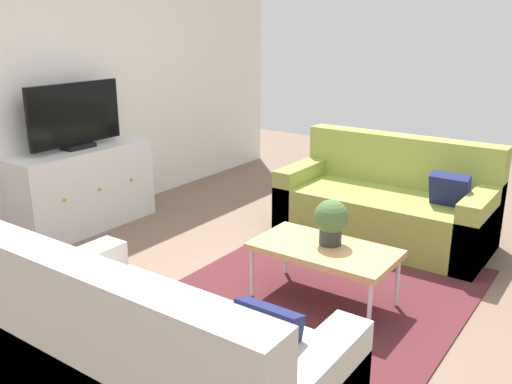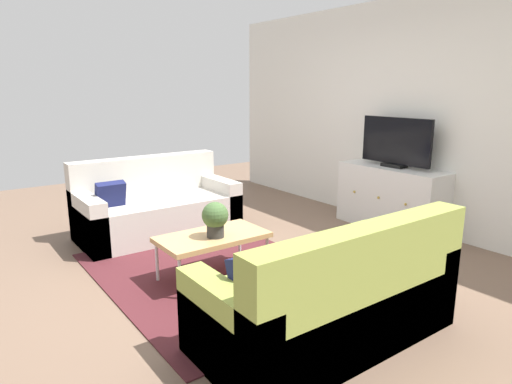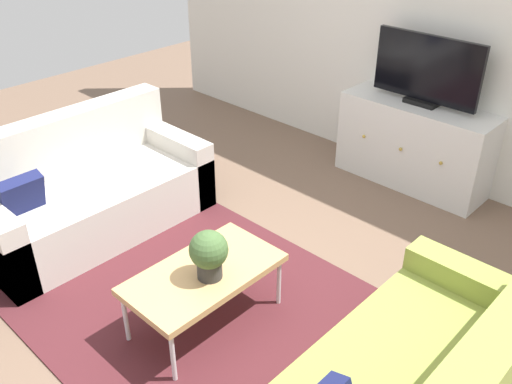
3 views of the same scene
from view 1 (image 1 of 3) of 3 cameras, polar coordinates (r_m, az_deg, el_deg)
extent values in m
plane|color=brown|center=(3.94, 3.70, -10.71)|extent=(10.00, 10.00, 0.00)
cube|color=silver|center=(5.29, -20.67, 10.84)|extent=(6.40, 0.12, 2.70)
cube|color=#4C1E23|center=(3.87, 5.63, -11.20)|extent=(2.50, 1.90, 0.01)
cube|color=beige|center=(2.86, -9.45, -17.70)|extent=(0.86, 1.76, 0.43)
cube|color=beige|center=(2.56, -15.08, -16.76)|extent=(0.20, 1.76, 0.88)
cube|color=beige|center=(3.35, -19.44, -11.41)|extent=(0.86, 0.18, 0.58)
cube|color=#191E4C|center=(2.41, 0.82, -15.18)|extent=(0.18, 0.30, 0.32)
cube|color=olive|center=(4.92, 13.03, -2.48)|extent=(0.86, 1.76, 0.43)
cube|color=olive|center=(5.15, 14.61, 0.88)|extent=(0.20, 1.76, 0.88)
cube|color=olive|center=(5.23, 5.07, -0.09)|extent=(0.86, 0.18, 0.58)
cube|color=olive|center=(4.69, 22.06, -3.42)|extent=(0.86, 0.18, 0.58)
cube|color=#191E4C|center=(4.61, 19.40, 0.03)|extent=(0.19, 0.30, 0.32)
cube|color=tan|center=(3.72, 7.07, -5.96)|extent=(0.52, 0.95, 0.04)
cylinder|color=silver|center=(3.46, 11.65, -11.81)|extent=(0.03, 0.03, 0.36)
cylinder|color=silver|center=(3.83, 14.38, -9.03)|extent=(0.03, 0.03, 0.36)
cylinder|color=silver|center=(3.84, -0.44, -8.37)|extent=(0.03, 0.03, 0.36)
cylinder|color=silver|center=(4.18, 3.12, -6.21)|extent=(0.03, 0.03, 0.36)
cylinder|color=#2D2D2D|center=(3.74, 7.69, -4.57)|extent=(0.15, 0.15, 0.11)
sphere|color=#426033|center=(3.69, 7.78, -2.54)|extent=(0.23, 0.23, 0.23)
cube|color=silver|center=(5.28, -17.37, 0.32)|extent=(1.33, 0.44, 0.75)
sphere|color=#B79338|center=(4.88, -19.16, -0.76)|extent=(0.03, 0.03, 0.03)
sphere|color=#B79338|center=(5.09, -15.80, 0.29)|extent=(0.03, 0.03, 0.03)
sphere|color=#B79338|center=(5.32, -12.73, 1.25)|extent=(0.03, 0.03, 0.03)
cube|color=black|center=(5.20, -17.90, 4.54)|extent=(0.28, 0.16, 0.04)
cube|color=black|center=(5.14, -18.20, 7.69)|extent=(0.93, 0.04, 0.54)
camera|label=2|loc=(6.31, 39.05, 12.02)|focal=31.47mm
camera|label=3|loc=(5.11, 39.03, 21.16)|focal=39.00mm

